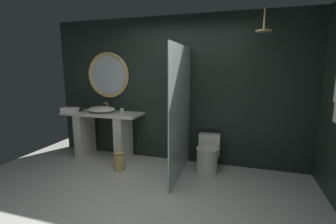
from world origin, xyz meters
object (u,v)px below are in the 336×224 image
at_px(rain_shower_head, 264,29).
at_px(waste_bin, 119,160).
at_px(toilet, 208,155).
at_px(folded_hand_towel, 70,110).
at_px(tumbler_cup, 122,111).
at_px(round_wall_mirror, 108,75).
at_px(tissue_box, 79,109).
at_px(vessel_sink, 102,109).

bearing_deg(rain_shower_head, waste_bin, -173.06).
xyz_separation_m(toilet, folded_hand_towel, (-2.58, -0.14, 0.66)).
height_order(waste_bin, folded_hand_towel, folded_hand_towel).
relative_size(tumbler_cup, rain_shower_head, 0.32).
distance_m(round_wall_mirror, folded_hand_towel, 0.97).
distance_m(tissue_box, toilet, 2.59).
xyz_separation_m(round_wall_mirror, waste_bin, (0.56, -0.69, -1.40)).
relative_size(tumbler_cup, round_wall_mirror, 0.11).
xyz_separation_m(tissue_box, toilet, (2.51, -0.03, -0.64)).
xyz_separation_m(round_wall_mirror, rain_shower_head, (2.72, -0.43, 0.66)).
xyz_separation_m(vessel_sink, waste_bin, (0.59, -0.46, -0.77)).
relative_size(rain_shower_head, waste_bin, 0.92).
distance_m(tumbler_cup, folded_hand_towel, 1.00).
bearing_deg(tissue_box, rain_shower_head, -2.97).
bearing_deg(toilet, folded_hand_towel, -176.86).
height_order(round_wall_mirror, toilet, round_wall_mirror).
bearing_deg(tissue_box, toilet, -0.73).
xyz_separation_m(round_wall_mirror, toilet, (1.99, -0.30, -1.30)).
height_order(vessel_sink, rain_shower_head, rain_shower_head).
relative_size(tumbler_cup, tissue_box, 0.72).
bearing_deg(round_wall_mirror, toilet, -8.47).
bearing_deg(round_wall_mirror, folded_hand_towel, -143.20).
bearing_deg(rain_shower_head, tumbler_cup, 175.30).
height_order(rain_shower_head, waste_bin, rain_shower_head).
relative_size(tumbler_cup, toilet, 0.17).
distance_m(rain_shower_head, folded_hand_towel, 3.55).
bearing_deg(round_wall_mirror, rain_shower_head, -9.04).
bearing_deg(toilet, vessel_sink, 178.21).
bearing_deg(waste_bin, rain_shower_head, 6.94).
distance_m(toilet, waste_bin, 1.49).
distance_m(round_wall_mirror, waste_bin, 1.66).
height_order(vessel_sink, round_wall_mirror, round_wall_mirror).
xyz_separation_m(tissue_box, rain_shower_head, (3.24, -0.17, 1.31)).
bearing_deg(tissue_box, folded_hand_towel, -111.35).
bearing_deg(vessel_sink, tumbler_cup, -1.16).
bearing_deg(tumbler_cup, round_wall_mirror, 148.82).
bearing_deg(rain_shower_head, tissue_box, 177.03).
relative_size(vessel_sink, toilet, 0.89).
distance_m(rain_shower_head, toilet, 2.09).
height_order(vessel_sink, tissue_box, vessel_sink).
bearing_deg(tumbler_cup, vessel_sink, 178.84).
distance_m(vessel_sink, tumbler_cup, 0.43).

